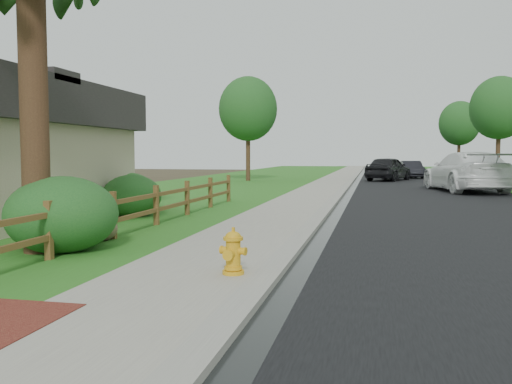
% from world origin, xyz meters
% --- Properties ---
extents(ground, '(120.00, 120.00, 0.00)m').
position_xyz_m(ground, '(0.00, 0.00, 0.00)').
color(ground, '#3C3120').
extents(road, '(8.00, 90.00, 0.02)m').
position_xyz_m(road, '(4.60, 35.00, 0.01)').
color(road, black).
rests_on(road, ground).
extents(curb, '(0.40, 90.00, 0.12)m').
position_xyz_m(curb, '(0.40, 35.00, 0.06)').
color(curb, gray).
rests_on(curb, ground).
extents(wet_gutter, '(0.50, 90.00, 0.00)m').
position_xyz_m(wet_gutter, '(0.75, 35.00, 0.02)').
color(wet_gutter, black).
rests_on(wet_gutter, road).
extents(sidewalk, '(2.20, 90.00, 0.10)m').
position_xyz_m(sidewalk, '(-0.90, 35.00, 0.05)').
color(sidewalk, gray).
rests_on(sidewalk, ground).
extents(grass_strip, '(1.60, 90.00, 0.06)m').
position_xyz_m(grass_strip, '(-2.80, 35.00, 0.03)').
color(grass_strip, '#2A5E1A').
rests_on(grass_strip, ground).
extents(lawn_near, '(9.00, 90.00, 0.04)m').
position_xyz_m(lawn_near, '(-8.00, 35.00, 0.02)').
color(lawn_near, '#2A5E1A').
rests_on(lawn_near, ground).
extents(ranch_fence, '(0.12, 16.92, 1.10)m').
position_xyz_m(ranch_fence, '(-3.60, 6.40, 0.62)').
color(ranch_fence, '#533B1B').
rests_on(ranch_fence, ground).
extents(fire_hydrant, '(0.47, 0.38, 0.71)m').
position_xyz_m(fire_hydrant, '(-0.10, 2.20, 0.43)').
color(fire_hydrant, gold).
rests_on(fire_hydrant, sidewalk).
extents(white_suv, '(3.99, 7.28, 2.00)m').
position_xyz_m(white_suv, '(6.53, 23.55, 1.02)').
color(white_suv, white).
rests_on(white_suv, road).
extents(dark_car_mid, '(3.70, 5.44, 1.72)m').
position_xyz_m(dark_car_mid, '(2.96, 34.40, 0.88)').
color(dark_car_mid, black).
rests_on(dark_car_mid, road).
extents(dark_car_far, '(1.93, 4.28, 1.36)m').
position_xyz_m(dark_car_far, '(4.86, 39.17, 0.70)').
color(dark_car_far, black).
rests_on(dark_car_far, road).
extents(boulder, '(1.08, 0.93, 0.61)m').
position_xyz_m(boulder, '(-3.90, 5.04, 0.31)').
color(boulder, brown).
rests_on(boulder, ground).
extents(shrub_b, '(2.37, 2.37, 1.49)m').
position_xyz_m(shrub_b, '(-3.90, 3.70, 0.75)').
color(shrub_b, '#1B4D1E').
rests_on(shrub_b, ground).
extents(shrub_c, '(2.03, 2.03, 1.30)m').
position_xyz_m(shrub_c, '(-5.19, 9.51, 0.65)').
color(shrub_c, '#1B4D1E').
rests_on(shrub_c, ground).
extents(shrub_d, '(2.43, 2.43, 1.29)m').
position_xyz_m(shrub_d, '(-6.15, 11.23, 0.65)').
color(shrub_d, '#1B4D1E').
rests_on(shrub_d, ground).
extents(tree_mid_left, '(4.11, 4.11, 7.35)m').
position_xyz_m(tree_mid_left, '(-6.75, 31.63, 5.07)').
color(tree_mid_left, '#392217').
rests_on(tree_mid_left, ground).
extents(tree_mid_right, '(4.20, 4.20, 7.62)m').
position_xyz_m(tree_mid_right, '(10.87, 37.24, 5.29)').
color(tree_mid_right, '#392217').
rests_on(tree_mid_right, ground).
extents(tree_far_right, '(3.62, 3.62, 6.68)m').
position_xyz_m(tree_far_right, '(9.41, 46.11, 4.67)').
color(tree_far_right, '#392217').
rests_on(tree_far_right, ground).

